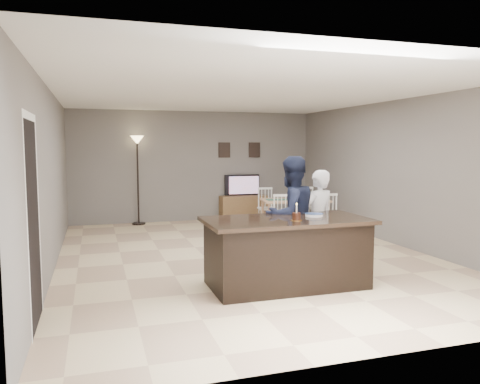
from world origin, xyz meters
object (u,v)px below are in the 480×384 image
object	(u,v)px
tv_console	(244,208)
plate_stack	(314,215)
kitchen_island	(286,252)
man	(291,215)
television	(243,185)
woman	(318,221)
birthday_cake	(296,216)
dining_table	(295,205)
floor_lamp	(137,156)

from	to	relation	value
tv_console	plate_stack	bearing A→B (deg)	-97.99
kitchen_island	plate_stack	xyz separation A→B (m)	(0.43, 0.06, 0.47)
man	plate_stack	distance (m)	0.51
television	woman	size ratio (longest dim) A/B	0.61
kitchen_island	birthday_cake	bearing A→B (deg)	-72.95
tv_console	television	bearing A→B (deg)	90.00
birthday_cake	plate_stack	world-z (taller)	birthday_cake
television	man	distance (m)	5.17
dining_table	woman	bearing A→B (deg)	-99.94
tv_console	plate_stack	size ratio (longest dim) A/B	4.83
tv_console	television	xyz separation A→B (m)	(0.00, 0.07, 0.56)
kitchen_island	man	world-z (taller)	man
tv_console	man	xyz separation A→B (m)	(-0.90, -5.02, 0.55)
plate_stack	tv_console	bearing A→B (deg)	82.01
woman	man	xyz separation A→B (m)	(-0.43, 0.00, 0.10)
television	man	xyz separation A→B (m)	(-0.90, -5.09, -0.01)
television	plate_stack	world-z (taller)	television
television	plate_stack	distance (m)	5.63
television	floor_lamp	size ratio (longest dim) A/B	0.44
birthday_cake	floor_lamp	bearing A→B (deg)	104.28
tv_console	plate_stack	world-z (taller)	plate_stack
woman	plate_stack	distance (m)	0.60
kitchen_island	television	xyz separation A→B (m)	(1.20, 5.64, 0.41)
tv_console	birthday_cake	xyz separation A→B (m)	(-1.14, -5.75, 0.65)
birthday_cake	plate_stack	size ratio (longest dim) A/B	0.89
dining_table	plate_stack	bearing A→B (deg)	-101.93
plate_stack	floor_lamp	xyz separation A→B (m)	(-1.84, 5.53, 0.70)
man	birthday_cake	world-z (taller)	man
man	plate_stack	world-z (taller)	man
television	dining_table	bearing A→B (deg)	107.79
woman	plate_stack	bearing A→B (deg)	39.29
tv_console	floor_lamp	xyz separation A→B (m)	(-2.61, 0.02, 1.32)
television	plate_stack	xyz separation A→B (m)	(-0.77, -5.58, 0.06)
floor_lamp	woman	bearing A→B (deg)	-66.94
kitchen_island	plate_stack	distance (m)	0.63
kitchen_island	man	distance (m)	0.74
kitchen_island	woman	world-z (taller)	woman
dining_table	floor_lamp	bearing A→B (deg)	158.87
kitchen_island	television	distance (m)	5.78
woman	man	world-z (taller)	man
birthday_cake	tv_console	bearing A→B (deg)	78.76
television	woman	world-z (taller)	woman
tv_console	floor_lamp	size ratio (longest dim) A/B	0.57
woman	birthday_cake	distance (m)	1.02
tv_console	woman	world-z (taller)	woman
woman	plate_stack	xyz separation A→B (m)	(-0.31, -0.49, 0.17)
floor_lamp	birthday_cake	bearing A→B (deg)	-75.72
woman	birthday_cake	bearing A→B (deg)	28.79
woman	dining_table	size ratio (longest dim) A/B	0.83
dining_table	tv_console	bearing A→B (deg)	116.83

